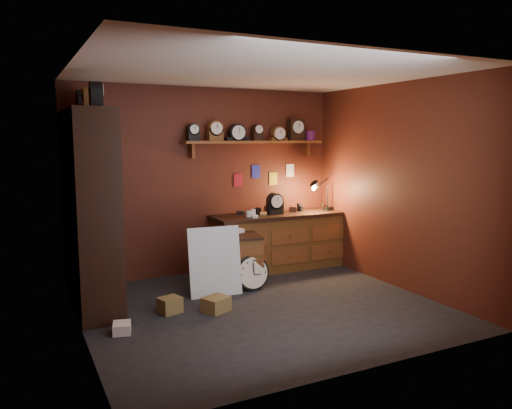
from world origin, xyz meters
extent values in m
plane|color=black|center=(0.00, 0.00, 0.00)|extent=(4.00, 4.00, 0.00)
cube|color=#562214|center=(0.00, 1.80, 1.35)|extent=(4.00, 0.02, 2.70)
cube|color=#562214|center=(0.00, -1.80, 1.35)|extent=(4.00, 0.02, 2.70)
cube|color=#562214|center=(-2.00, 0.00, 1.35)|extent=(0.02, 3.60, 2.70)
cube|color=#562214|center=(2.00, 0.00, 1.35)|extent=(0.02, 3.60, 2.70)
cube|color=beige|center=(0.00, 0.00, 2.70)|extent=(4.00, 3.60, 0.02)
cube|color=brown|center=(0.70, 1.65, 1.92)|extent=(2.20, 0.30, 0.04)
cube|color=brown|center=(-0.25, 1.72, 1.80)|extent=(0.04, 0.16, 0.20)
cube|color=brown|center=(1.65, 1.72, 1.80)|extent=(0.04, 0.16, 0.20)
cylinder|color=#B21419|center=(1.68, 1.65, 2.02)|extent=(0.16, 0.16, 0.15)
cube|color=maroon|center=(0.15, 1.79, 1.35)|extent=(0.14, 0.01, 0.20)
cube|color=#1B2196|center=(0.45, 1.79, 1.47)|extent=(0.14, 0.01, 0.20)
cube|color=gold|center=(0.75, 1.79, 1.35)|extent=(0.14, 0.01, 0.20)
cube|color=silver|center=(1.05, 1.79, 1.47)|extent=(0.14, 0.01, 0.20)
cube|color=black|center=(-1.98, 0.98, 1.15)|extent=(0.03, 1.60, 2.30)
cube|color=black|center=(-1.75, 0.20, 1.15)|extent=(0.45, 0.03, 2.30)
cube|color=black|center=(-1.75, 1.76, 1.15)|extent=(0.45, 0.03, 2.30)
cube|color=black|center=(-1.75, 0.98, 0.05)|extent=(0.43, 1.54, 0.03)
cube|color=black|center=(-1.75, 0.98, 0.55)|extent=(0.43, 1.54, 0.03)
cube|color=black|center=(-1.75, 0.98, 1.00)|extent=(0.43, 1.54, 0.03)
cube|color=black|center=(-1.75, 0.98, 1.45)|extent=(0.43, 1.54, 0.03)
cube|color=black|center=(-1.75, 0.98, 1.90)|extent=(0.43, 1.54, 0.03)
cube|color=black|center=(-1.75, 0.98, 2.28)|extent=(0.43, 1.54, 0.03)
cube|color=brown|center=(1.05, 1.48, 0.40)|extent=(2.05, 0.60, 0.80)
cube|color=black|center=(1.05, 1.48, 0.82)|extent=(2.11, 0.66, 0.05)
cube|color=brown|center=(1.05, 1.18, 0.40)|extent=(1.97, 0.02, 0.52)
cylinder|color=black|center=(1.87, 1.43, 0.86)|extent=(0.12, 0.12, 0.02)
cylinder|color=black|center=(1.87, 1.43, 1.05)|extent=(0.02, 0.02, 0.38)
cylinder|color=black|center=(1.75, 1.40, 1.29)|extent=(0.27, 0.09, 0.14)
cone|color=black|center=(1.61, 1.37, 1.25)|extent=(0.18, 0.14, 0.18)
cube|color=brown|center=(0.11, 0.95, 0.33)|extent=(0.64, 0.57, 0.66)
cube|color=black|center=(0.11, 0.95, 0.67)|extent=(0.69, 0.62, 0.03)
cube|color=brown|center=(0.11, 0.71, 0.33)|extent=(0.50, 0.11, 0.56)
cylinder|color=black|center=(0.20, 0.69, 0.23)|extent=(0.46, 0.15, 0.46)
cylinder|color=#FFEACB|center=(0.20, 0.65, 0.23)|extent=(0.41, 0.09, 0.40)
cube|color=black|center=(0.20, 0.64, 0.30)|extent=(0.01, 0.04, 0.15)
cube|color=black|center=(0.25, 0.64, 0.21)|extent=(0.10, 0.01, 0.01)
cube|color=silver|center=(-0.32, 0.70, 0.00)|extent=(0.68, 0.24, 0.89)
cube|color=silver|center=(0.17, 1.17, 0.23)|extent=(0.56, 0.56, 0.46)
cube|color=black|center=(0.17, 0.94, 0.23)|extent=(0.36, 0.14, 0.37)
cube|color=olive|center=(-0.54, 0.12, 0.09)|extent=(0.35, 0.33, 0.17)
cube|color=white|center=(-1.64, -0.05, 0.05)|extent=(0.22, 0.25, 0.11)
cube|color=olive|center=(-1.02, 0.32, 0.09)|extent=(0.29, 0.26, 0.18)
camera|label=1|loc=(-2.57, -5.04, 1.99)|focal=35.00mm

